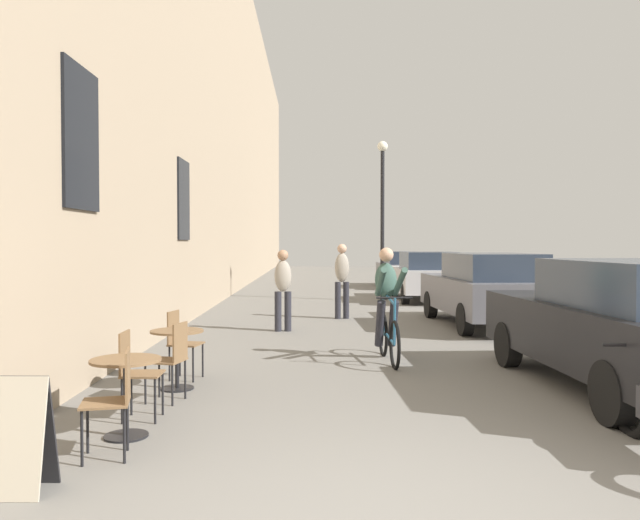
% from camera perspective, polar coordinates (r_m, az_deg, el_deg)
% --- Properties ---
extents(building_facade_left, '(0.54, 68.00, 13.16)m').
position_cam_1_polar(building_facade_left, '(18.77, -10.33, 16.33)').
color(building_facade_left, tan).
rests_on(building_facade_left, ground_plane).
extents(cafe_table_near, '(0.64, 0.64, 0.72)m').
position_cam_1_polar(cafe_table_near, '(6.10, -17.26, -10.42)').
color(cafe_table_near, black).
rests_on(cafe_table_near, ground_plane).
extents(cafe_chair_near_toward_street, '(0.45, 0.45, 0.89)m').
position_cam_1_polar(cafe_chair_near_toward_street, '(5.56, -18.17, -11.64)').
color(cafe_chair_near_toward_street, black).
rests_on(cafe_chair_near_toward_street, ground_plane).
extents(cafe_chair_near_toward_wall, '(0.38, 0.38, 0.89)m').
position_cam_1_polar(cafe_chair_near_toward_wall, '(6.65, -16.48, -9.44)').
color(cafe_chair_near_toward_wall, black).
rests_on(cafe_chair_near_toward_wall, ground_plane).
extents(cafe_table_mid, '(0.64, 0.64, 0.72)m').
position_cam_1_polar(cafe_table_mid, '(7.87, -12.89, -7.68)').
color(cafe_table_mid, black).
rests_on(cafe_table_mid, ground_plane).
extents(cafe_chair_mid_toward_street, '(0.45, 0.45, 0.89)m').
position_cam_1_polar(cafe_chair_mid_toward_street, '(8.45, -12.55, -7.08)').
color(cafe_chair_mid_toward_street, black).
rests_on(cafe_chair_mid_toward_street, ground_plane).
extents(cafe_chair_mid_toward_wall, '(0.46, 0.46, 0.89)m').
position_cam_1_polar(cafe_chair_mid_toward_wall, '(7.27, -13.34, -8.49)').
color(cafe_chair_mid_toward_wall, black).
rests_on(cafe_chair_mid_toward_wall, ground_plane).
extents(sandwich_board_sign, '(0.56, 0.39, 0.84)m').
position_cam_1_polar(sandwich_board_sign, '(5.13, -26.30, -14.02)').
color(sandwich_board_sign, black).
rests_on(sandwich_board_sign, ground_plane).
extents(cyclist_on_bicycle, '(0.52, 1.76, 1.74)m').
position_cam_1_polar(cyclist_on_bicycle, '(9.58, 6.15, -4.26)').
color(cyclist_on_bicycle, black).
rests_on(cyclist_on_bicycle, ground_plane).
extents(pedestrian_near, '(0.36, 0.27, 1.65)m').
position_cam_1_polar(pedestrian_near, '(12.65, -3.39, -2.32)').
color(pedestrian_near, '#26262D').
rests_on(pedestrian_near, ground_plane).
extents(pedestrian_mid, '(0.38, 0.30, 1.76)m').
position_cam_1_polar(pedestrian_mid, '(14.73, 2.01, -1.51)').
color(pedestrian_mid, '#26262D').
rests_on(pedestrian_mid, ground_plane).
extents(street_lamp, '(0.32, 0.32, 4.90)m').
position_cam_1_polar(street_lamp, '(19.36, 5.70, 5.47)').
color(street_lamp, black).
rests_on(street_lamp, ground_plane).
extents(parked_car_nearest, '(2.01, 4.51, 1.58)m').
position_cam_1_polar(parked_car_nearest, '(8.31, 25.95, -5.23)').
color(parked_car_nearest, black).
rests_on(parked_car_nearest, ground_plane).
extents(parked_car_second, '(2.00, 4.47, 1.57)m').
position_cam_1_polar(parked_car_second, '(13.82, 14.87, -2.52)').
color(parked_car_second, '#595960').
rests_on(parked_car_second, ground_plane).
extents(parked_car_third, '(1.88, 4.30, 1.52)m').
position_cam_1_polar(parked_car_third, '(19.75, 9.61, -1.36)').
color(parked_car_third, '#B7B7BC').
rests_on(parked_car_third, ground_plane).
extents(parked_car_fourth, '(1.75, 4.09, 1.45)m').
position_cam_1_polar(parked_car_fourth, '(25.52, 7.51, -0.78)').
color(parked_car_fourth, '#595960').
rests_on(parked_car_fourth, ground_plane).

